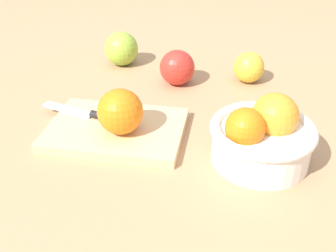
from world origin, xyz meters
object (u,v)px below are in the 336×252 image
Objects in this scene: apple_front_right at (121,49)px; cutting_board at (116,130)px; apple_front_left at (249,67)px; knife at (87,113)px; apple_front_center at (177,68)px; bowl at (262,136)px; orange_on_board at (120,112)px.

cutting_board is at bearing 112.14° from apple_front_right.
knife is at bearing 47.44° from apple_front_left.
apple_front_right reaches higher than apple_front_center.
bowl reaches higher than apple_front_right.
orange_on_board is (-0.02, 0.01, 0.05)m from cutting_board.
cutting_board is at bearing 166.32° from knife.
cutting_board is 2.96× the size of apple_front_right.
apple_front_center is at bearing -95.71° from orange_on_board.
apple_front_right reaches higher than cutting_board.
bowl reaches higher than apple_front_center.
apple_front_center is (-0.02, -0.25, -0.02)m from orange_on_board.
bowl is at bearing -175.78° from orange_on_board.
cutting_board is 3.51× the size of apple_front_left.
apple_front_right reaches higher than apple_front_left.
bowl is 0.32m from knife.
bowl is at bearing 178.02° from knife.
orange_on_board is 1.15× the size of apple_front_left.
knife is at bearing -1.98° from bowl.
apple_front_right is 1.19× the size of apple_front_left.
orange_on_board reaches higher than cutting_board.
apple_front_center is (-0.11, -0.22, 0.02)m from knife.
apple_front_left is 0.88× the size of apple_front_center.
orange_on_board is 0.09m from knife.
bowl is 2.44× the size of apple_front_left.
knife is at bearing 63.56° from apple_front_center.
orange_on_board is at bearing 144.08° from cutting_board.
apple_front_left is (-0.19, -0.29, 0.03)m from cutting_board.
cutting_board is 0.24m from apple_front_center.
apple_front_right is at bearing -79.11° from knife.
bowl reaches higher than apple_front_left.
knife reaches higher than cutting_board.
orange_on_board is 0.33m from apple_front_right.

